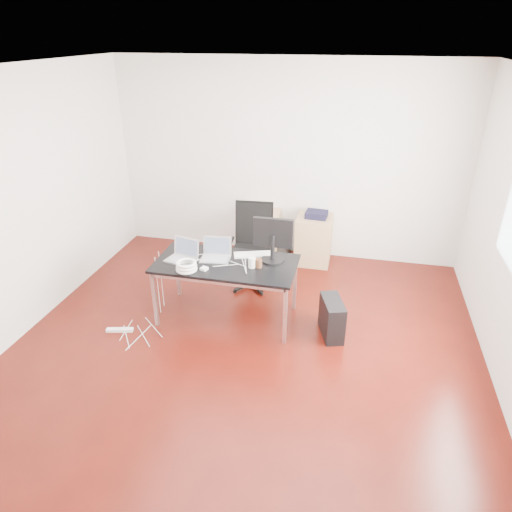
% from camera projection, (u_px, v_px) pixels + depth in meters
% --- Properties ---
extents(room_shell, '(5.00, 5.00, 5.00)m').
position_uv_depth(room_shell, '(247.00, 229.00, 4.31)').
color(room_shell, '#390B06').
rests_on(room_shell, ground).
extents(desk, '(1.60, 0.80, 0.73)m').
position_uv_depth(desk, '(226.00, 267.00, 5.18)').
color(desk, black).
rests_on(desk, ground).
extents(office_chair, '(0.51, 0.53, 1.08)m').
position_uv_depth(office_chair, '(252.00, 241.00, 5.97)').
color(office_chair, black).
rests_on(office_chair, ground).
extents(filing_cabinet_left, '(0.50, 0.50, 0.70)m').
position_uv_depth(filing_cabinet_left, '(262.00, 235.00, 6.79)').
color(filing_cabinet_left, '#A57E52').
rests_on(filing_cabinet_left, ground).
extents(filing_cabinet_right, '(0.50, 0.50, 0.70)m').
position_uv_depth(filing_cabinet_right, '(313.00, 240.00, 6.63)').
color(filing_cabinet_right, '#A57E52').
rests_on(filing_cabinet_right, ground).
extents(pc_tower, '(0.33, 0.49, 0.44)m').
position_uv_depth(pc_tower, '(332.00, 318.00, 5.07)').
color(pc_tower, black).
rests_on(pc_tower, ground).
extents(wastebasket, '(0.25, 0.25, 0.28)m').
position_uv_depth(wastebasket, '(283.00, 249.00, 6.83)').
color(wastebasket, black).
rests_on(wastebasket, ground).
extents(power_strip, '(0.31, 0.13, 0.04)m').
position_uv_depth(power_strip, '(120.00, 330.00, 5.21)').
color(power_strip, white).
rests_on(power_strip, ground).
extents(laptop_left, '(0.38, 0.32, 0.23)m').
position_uv_depth(laptop_left, '(183.00, 255.00, 5.21)').
color(laptop_left, silver).
rests_on(laptop_left, desk).
extents(laptop_right, '(0.35, 0.29, 0.23)m').
position_uv_depth(laptop_right, '(216.00, 254.00, 5.23)').
color(laptop_right, silver).
rests_on(laptop_right, desk).
extents(monitor, '(0.45, 0.26, 0.51)m').
position_uv_depth(monitor, '(273.00, 237.00, 5.09)').
color(monitor, black).
rests_on(monitor, desk).
extents(keyboard, '(0.46, 0.27, 0.02)m').
position_uv_depth(keyboard, '(253.00, 255.00, 5.32)').
color(keyboard, white).
rests_on(keyboard, desk).
extents(cup_white, '(0.10, 0.10, 0.12)m').
position_uv_depth(cup_white, '(252.00, 262.00, 5.03)').
color(cup_white, white).
rests_on(cup_white, desk).
extents(cup_brown, '(0.10, 0.10, 0.10)m').
position_uv_depth(cup_brown, '(259.00, 263.00, 5.03)').
color(cup_brown, '#4E2E1A').
rests_on(cup_brown, desk).
extents(cable_coil, '(0.24, 0.24, 0.11)m').
position_uv_depth(cable_coil, '(186.00, 266.00, 4.97)').
color(cable_coil, white).
rests_on(cable_coil, desk).
extents(power_adapter, '(0.09, 0.09, 0.03)m').
position_uv_depth(power_adapter, '(204.00, 269.00, 5.00)').
color(power_adapter, white).
rests_on(power_adapter, desk).
extents(speaker, '(0.11, 0.10, 0.18)m').
position_uv_depth(speaker, '(257.00, 208.00, 6.57)').
color(speaker, '#9E9E9E').
rests_on(speaker, filing_cabinet_left).
extents(navy_garment, '(0.32, 0.26, 0.09)m').
position_uv_depth(navy_garment, '(317.00, 214.00, 6.45)').
color(navy_garment, black).
rests_on(navy_garment, filing_cabinet_right).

